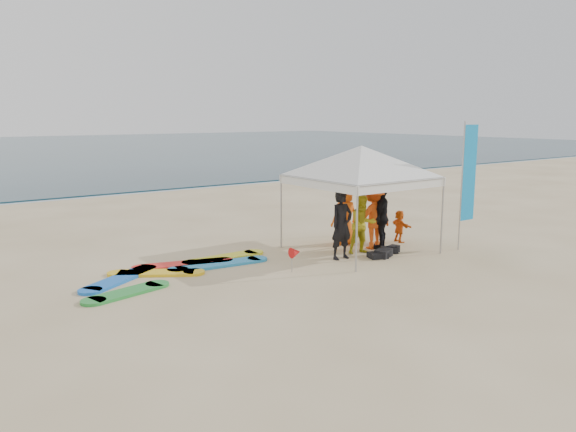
% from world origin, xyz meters
% --- Properties ---
extents(ground, '(120.00, 120.00, 0.00)m').
position_xyz_m(ground, '(0.00, 0.00, 0.00)').
color(ground, beige).
rests_on(ground, ground).
extents(shoreline_foam, '(160.00, 1.20, 0.01)m').
position_xyz_m(shoreline_foam, '(0.00, 18.20, 0.00)').
color(shoreline_foam, silver).
rests_on(shoreline_foam, ground).
extents(person_black_a, '(0.70, 0.47, 1.92)m').
position_xyz_m(person_black_a, '(1.80, 1.71, 0.96)').
color(person_black_a, black).
rests_on(person_black_a, ground).
extents(person_yellow, '(0.95, 0.81, 1.70)m').
position_xyz_m(person_yellow, '(2.68, 1.80, 0.85)').
color(person_yellow, gold).
rests_on(person_yellow, ground).
extents(person_orange_a, '(1.30, 0.83, 1.92)m').
position_xyz_m(person_orange_a, '(3.39, 2.11, 0.96)').
color(person_orange_a, '#E14C14').
rests_on(person_orange_a, ground).
extents(person_black_b, '(1.17, 0.98, 1.88)m').
position_xyz_m(person_black_b, '(3.58, 1.97, 0.94)').
color(person_black_b, black).
rests_on(person_black_b, ground).
extents(person_orange_b, '(0.94, 0.67, 1.80)m').
position_xyz_m(person_orange_b, '(3.09, 3.03, 0.90)').
color(person_orange_b, orange).
rests_on(person_orange_b, ground).
extents(person_seated, '(0.49, 0.98, 1.01)m').
position_xyz_m(person_seated, '(4.66, 2.23, 0.50)').
color(person_seated, orange).
rests_on(person_seated, ground).
extents(canopy_tent, '(4.65, 4.65, 3.51)m').
position_xyz_m(canopy_tent, '(2.87, 2.14, 3.06)').
color(canopy_tent, '#A5A5A8').
rests_on(canopy_tent, ground).
extents(feather_flag, '(0.63, 0.04, 3.76)m').
position_xyz_m(feather_flag, '(5.61, 0.49, 2.22)').
color(feather_flag, '#A5A5A8').
rests_on(feather_flag, ground).
extents(marker_pennant, '(0.28, 0.28, 0.64)m').
position_xyz_m(marker_pennant, '(0.02, 1.43, 0.49)').
color(marker_pennant, '#A5A5A8').
rests_on(marker_pennant, ground).
extents(gear_pile, '(1.34, 0.76, 0.22)m').
position_xyz_m(gear_pile, '(3.03, 1.25, 0.10)').
color(gear_pile, black).
rests_on(gear_pile, ground).
extents(surfboard_spread, '(5.13, 2.45, 0.07)m').
position_xyz_m(surfboard_spread, '(-2.46, 3.19, 0.04)').
color(surfboard_spread, yellow).
rests_on(surfboard_spread, ground).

